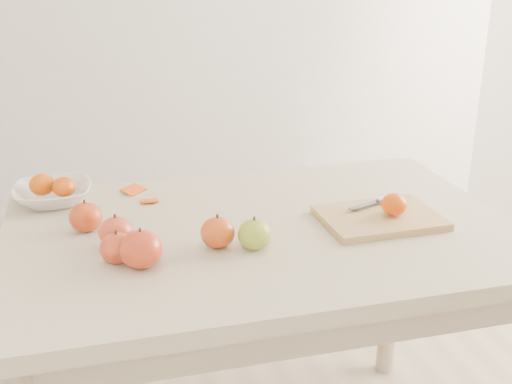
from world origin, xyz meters
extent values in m
cube|color=beige|center=(0.00, 0.00, 0.73)|extent=(1.20, 0.80, 0.04)
cylinder|color=#BCAA8E|center=(-0.54, 0.34, 0.35)|extent=(0.06, 0.06, 0.71)
cylinder|color=#BCAA8E|center=(0.54, 0.34, 0.35)|extent=(0.06, 0.06, 0.71)
cube|color=tan|center=(0.29, -0.04, 0.76)|extent=(0.29, 0.21, 0.02)
ellipsoid|color=#CE5307|center=(0.32, -0.05, 0.80)|extent=(0.06, 0.06, 0.05)
imported|color=white|center=(-0.48, 0.29, 0.77)|extent=(0.20, 0.20, 0.05)
ellipsoid|color=#CA5E07|center=(-0.51, 0.30, 0.80)|extent=(0.06, 0.06, 0.06)
ellipsoid|color=#D65207|center=(-0.45, 0.27, 0.80)|extent=(0.06, 0.06, 0.05)
cube|color=#E04C0F|center=(-0.28, 0.31, 0.75)|extent=(0.07, 0.07, 0.01)
cube|color=#E14D0F|center=(-0.24, 0.23, 0.75)|extent=(0.05, 0.04, 0.01)
cube|color=silver|center=(0.35, 0.03, 0.78)|extent=(0.08, 0.04, 0.01)
cube|color=#3C4045|center=(0.27, 0.00, 0.78)|extent=(0.09, 0.05, 0.00)
ellipsoid|color=olive|center=(-0.05, -0.11, 0.78)|extent=(0.07, 0.07, 0.07)
ellipsoid|color=maroon|center=(-0.12, -0.08, 0.78)|extent=(0.08, 0.08, 0.07)
ellipsoid|color=maroon|center=(-0.34, -0.10, 0.78)|extent=(0.07, 0.07, 0.07)
ellipsoid|color=#96020E|center=(-0.30, -0.14, 0.79)|extent=(0.09, 0.09, 0.08)
ellipsoid|color=maroon|center=(-0.40, 0.08, 0.79)|extent=(0.08, 0.08, 0.07)
ellipsoid|color=maroon|center=(-0.34, -0.02, 0.78)|extent=(0.08, 0.08, 0.07)
camera|label=1|loc=(-0.37, -1.35, 1.37)|focal=45.00mm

